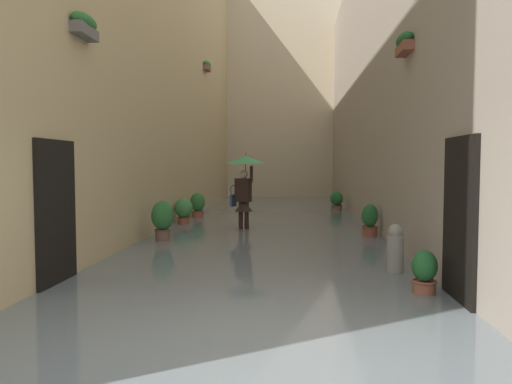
{
  "coord_description": "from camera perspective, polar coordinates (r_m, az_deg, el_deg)",
  "views": [
    {
      "loc": [
        -0.65,
        4.33,
        1.84
      ],
      "look_at": [
        0.26,
        -7.65,
        1.14
      ],
      "focal_mm": 33.33,
      "sensor_mm": 36.0,
      "label": 1
    }
  ],
  "objects": [
    {
      "name": "potted_plant_near_left",
      "position": [
        18.58,
        9.64,
        -1.1
      ],
      "size": [
        0.49,
        0.49,
        0.79
      ],
      "color": "brown",
      "rests_on": "ground_plane"
    },
    {
      "name": "flood_water",
      "position": [
        14.95,
        1.81,
        -3.55
      ],
      "size": [
        6.42,
        27.0,
        0.1
      ],
      "primitive_type": "cube",
      "color": "slate",
      "rests_on": "ground_plane"
    },
    {
      "name": "person_wading",
      "position": [
        12.75,
        -1.37,
        1.97
      ],
      "size": [
        1.1,
        1.1,
        2.14
      ],
      "color": "#4C4233",
      "rests_on": "ground_plane"
    },
    {
      "name": "ground_plane",
      "position": [
        14.96,
        1.81,
        -3.74
      ],
      "size": [
        60.0,
        60.0,
        0.0
      ],
      "primitive_type": "plane",
      "color": "#605B56"
    },
    {
      "name": "potted_plant_mid_right",
      "position": [
        11.12,
        -11.14,
        -3.28
      ],
      "size": [
        0.51,
        0.51,
        1.01
      ],
      "color": "brown",
      "rests_on": "ground_plane"
    },
    {
      "name": "mooring_bollard",
      "position": [
        8.08,
        16.37,
        -6.81
      ],
      "size": [
        0.27,
        0.27,
        0.88
      ],
      "color": "gray",
      "rests_on": "ground_plane"
    },
    {
      "name": "potted_plant_far_left",
      "position": [
        6.9,
        19.56,
        -9.32
      ],
      "size": [
        0.34,
        0.34,
        0.68
      ],
      "color": "#9E563D",
      "rests_on": "ground_plane"
    },
    {
      "name": "potted_plant_mid_left",
      "position": [
        11.85,
        13.51,
        -3.46
      ],
      "size": [
        0.39,
        0.39,
        0.88
      ],
      "color": "brown",
      "rests_on": "ground_plane"
    },
    {
      "name": "building_facade_left",
      "position": [
        15.37,
        16.18,
        13.22
      ],
      "size": [
        2.04,
        25.0,
        9.03
      ],
      "color": "#A89989",
      "rests_on": "ground_plane"
    },
    {
      "name": "potted_plant_near_right",
      "position": [
        14.1,
        -8.66,
        -2.23
      ],
      "size": [
        0.53,
        0.53,
        0.85
      ],
      "color": "#9E563D",
      "rests_on": "ground_plane"
    },
    {
      "name": "building_facade_far",
      "position": [
        26.68,
        2.94,
        13.76
      ],
      "size": [
        9.22,
        1.8,
        13.34
      ],
      "primitive_type": "cube",
      "color": "beige",
      "rests_on": "ground_plane"
    },
    {
      "name": "building_facade_right",
      "position": [
        16.0,
        -12.27,
        18.36
      ],
      "size": [
        2.04,
        25.0,
        12.02
      ],
      "color": "tan",
      "rests_on": "ground_plane"
    },
    {
      "name": "potted_plant_far_right",
      "position": [
        15.87,
        -7.02,
        -1.6
      ],
      "size": [
        0.49,
        0.49,
        0.9
      ],
      "color": "#9E563D",
      "rests_on": "ground_plane"
    }
  ]
}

